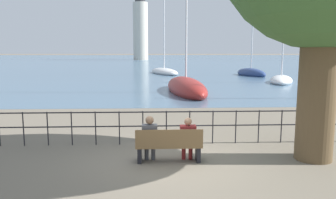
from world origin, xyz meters
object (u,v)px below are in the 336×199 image
Objects in this scene: seated_person_right at (188,137)px; sailboat_4 at (186,87)px; seated_person_left at (150,136)px; sailboat_0 at (251,73)px; harbor_lighthouse at (140,28)px; sailboat_5 at (281,80)px; sailboat_1 at (164,72)px; park_bench at (169,146)px.

seated_person_right is 0.09× the size of sailboat_4.
seated_person_left is 14.90m from sailboat_4.
harbor_lighthouse reaches higher than sailboat_0.
sailboat_0 is 9.10m from sailboat_5.
seated_person_right is at bearing -106.63° from sailboat_1.
sailboat_5 is at bearing 61.01° from seated_person_left.
sailboat_4 reaches higher than seated_person_left.
seated_person_right is (1.00, 0.00, -0.03)m from seated_person_left.
harbor_lighthouse is (-4.39, 110.29, 10.73)m from seated_person_left.
sailboat_5 is at bearing 62.10° from park_bench.
sailboat_0 is 1.38× the size of sailboat_5.
sailboat_4 is at bearing 84.56° from seated_person_right.
seated_person_left reaches higher than park_bench.
sailboat_4 reaches higher than sailboat_1.
sailboat_1 is (1.04, 35.12, -0.17)m from park_bench.
park_bench is 0.13× the size of sailboat_4.
sailboat_1 is 76.29m from harbor_lighthouse.
sailboat_1 is at bearing 86.60° from sailboat_4.
sailboat_1 is 16.91m from sailboat_5.
sailboat_1 is (1.54, 35.05, -0.41)m from seated_person_left.
seated_person_right is at bearing -95.64° from sailboat_5.
seated_person_right is 0.05× the size of harbor_lighthouse.
sailboat_0 reaches higher than sailboat_5.
sailboat_0 is (10.94, 30.95, -0.30)m from seated_person_right.
sailboat_1 reaches higher than sailboat_5.
sailboat_4 is 1.49× the size of sailboat_5.
harbor_lighthouse is at bearing 121.89° from sailboat_5.
sailboat_1 is at bearing -85.49° from harbor_lighthouse.
harbor_lighthouse reaches higher than seated_person_left.
sailboat_4 is (0.86, -20.34, 0.10)m from sailboat_1.
seated_person_right is at bearing -101.27° from sailboat_4.
sailboat_0 reaches higher than seated_person_left.
seated_person_left is 33.18m from sailboat_0.
seated_person_left is 0.10× the size of sailboat_0.
park_bench is 14.90m from sailboat_4.
park_bench is at bearing -8.80° from seated_person_left.
harbor_lighthouse is at bearing 92.80° from seated_person_right.
seated_person_left is at bearing -179.90° from seated_person_right.
sailboat_1 is at bearing 89.12° from seated_person_right.
harbor_lighthouse is at bearing 92.28° from seated_person_left.
seated_person_right is 32.83m from sailboat_0.
seated_person_right is 24.52m from sailboat_5.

